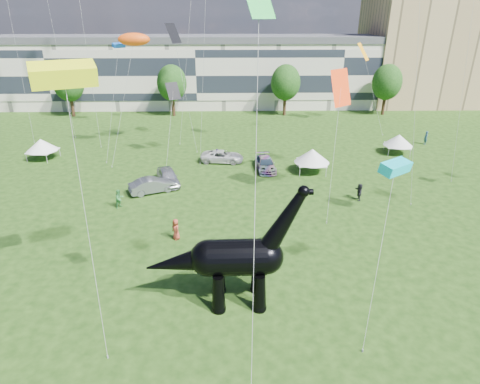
{
  "coord_description": "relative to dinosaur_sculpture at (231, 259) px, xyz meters",
  "views": [
    {
      "loc": [
        -1.6,
        -19.03,
        17.19
      ],
      "look_at": [
        -1.01,
        8.0,
        5.0
      ],
      "focal_mm": 30.0,
      "sensor_mm": 36.0,
      "label": 1
    }
  ],
  "objects": [
    {
      "name": "gazebo_left",
      "position": [
        -23.89,
        28.01,
        -1.32
      ],
      "size": [
        4.46,
        4.46,
        2.64
      ],
      "rotation": [
        0.0,
        0.0,
        -0.2
      ],
      "color": "white",
      "rests_on": "ground"
    },
    {
      "name": "tree_far_right",
      "position": [
        27.69,
        51.11,
        3.12
      ],
      "size": [
        5.2,
        5.2,
        9.44
      ],
      "color": "#382314",
      "rests_on": "ground"
    },
    {
      "name": "tree_mid_right",
      "position": [
        9.69,
        51.11,
        3.12
      ],
      "size": [
        5.2,
        5.2,
        9.44
      ],
      "color": "#382314",
      "rests_on": "ground"
    },
    {
      "name": "car_grey",
      "position": [
        -8.13,
        17.35,
        -2.38
      ],
      "size": [
        5.07,
        3.54,
        1.58
      ],
      "primitive_type": "imported",
      "rotation": [
        0.0,
        0.0,
        2.0
      ],
      "color": "slate",
      "rests_on": "ground"
    },
    {
      "name": "car_silver",
      "position": [
        -6.86,
        19.55,
        -2.34
      ],
      "size": [
        3.45,
        5.29,
        1.67
      ],
      "primitive_type": "imported",
      "rotation": [
        0.0,
        0.0,
        0.33
      ],
      "color": "#AAAAAF",
      "rests_on": "ground"
    },
    {
      "name": "apartment_block",
      "position": [
        41.69,
        63.11,
        7.83
      ],
      "size": [
        28.0,
        18.0,
        22.0
      ],
      "primitive_type": "cube",
      "color": "tan",
      "rests_on": "ground"
    },
    {
      "name": "car_white",
      "position": [
        -1.1,
        26.41,
        -2.44
      ],
      "size": [
        5.48,
        2.97,
        1.46
      ],
      "primitive_type": "imported",
      "rotation": [
        0.0,
        0.0,
        1.46
      ],
      "color": "silver",
      "rests_on": "ground"
    },
    {
      "name": "gazebo_near",
      "position": [
        9.38,
        22.77,
        -1.19
      ],
      "size": [
        4.26,
        4.26,
        2.82
      ],
      "rotation": [
        0.0,
        0.0,
        -0.06
      ],
      "color": "silver",
      "rests_on": "ground"
    },
    {
      "name": "car_dark",
      "position": [
        4.06,
        23.58,
        -2.43
      ],
      "size": [
        2.46,
        5.26,
        1.49
      ],
      "primitive_type": "imported",
      "rotation": [
        0.0,
        0.0,
        0.08
      ],
      "color": "#595960",
      "rests_on": "ground"
    },
    {
      "name": "terrace_row",
      "position": [
        -6.31,
        60.11,
        2.83
      ],
      "size": [
        78.0,
        11.0,
        12.0
      ],
      "primitive_type": "cube",
      "color": "beige",
      "rests_on": "ground"
    },
    {
      "name": "gazebo_far",
      "position": [
        21.98,
        29.26,
        -1.36
      ],
      "size": [
        4.24,
        4.24,
        2.58
      ],
      "rotation": [
        0.0,
        0.0,
        -0.16
      ],
      "color": "silver",
      "rests_on": "ground"
    },
    {
      "name": "dinosaur_sculpture",
      "position": [
        0.0,
        0.0,
        0.0
      ],
      "size": [
        10.24,
        2.85,
        8.4
      ],
      "rotation": [
        0.0,
        0.0,
        0.02
      ],
      "color": "black",
      "rests_on": "ground"
    },
    {
      "name": "tree_far_left",
      "position": [
        -28.31,
        51.11,
        3.12
      ],
      "size": [
        5.2,
        5.2,
        9.44
      ],
      "color": "#382314",
      "rests_on": "ground"
    },
    {
      "name": "ground",
      "position": [
        1.69,
        -1.89,
        -3.17
      ],
      "size": [
        220.0,
        220.0,
        0.0
      ],
      "primitive_type": "plane",
      "color": "#16330C",
      "rests_on": "ground"
    },
    {
      "name": "visitors",
      "position": [
        -0.35,
        12.38,
        -2.28
      ],
      "size": [
        54.76,
        43.77,
        1.88
      ],
      "color": "teal",
      "rests_on": "ground"
    },
    {
      "name": "tree_mid_left",
      "position": [
        -10.31,
        51.11,
        3.12
      ],
      "size": [
        5.2,
        5.2,
        9.44
      ],
      "color": "#382314",
      "rests_on": "ground"
    }
  ]
}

